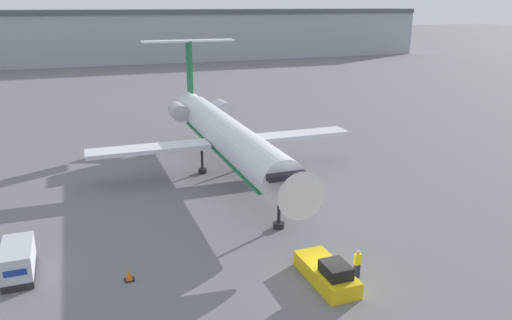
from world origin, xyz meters
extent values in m
plane|color=slate|center=(0.00, 0.00, 0.00)|extent=(600.00, 600.00, 0.00)
cube|color=#9EA3AD|center=(0.00, 120.00, 6.29)|extent=(180.00, 16.00, 12.59)
cube|color=#4C515B|center=(0.00, 120.00, 13.19)|extent=(180.00, 16.80, 1.20)
cylinder|color=silver|center=(0.15, 19.34, 3.75)|extent=(3.49, 25.52, 3.25)
cone|color=silver|center=(0.01, 5.30, 3.75)|extent=(3.27, 2.63, 3.25)
cube|color=black|center=(0.02, 6.34, 4.32)|extent=(2.77, 0.73, 0.44)
cone|color=silver|center=(0.29, 33.87, 3.75)|extent=(2.96, 3.60, 2.92)
cube|color=#19723F|center=(0.15, 19.34, 2.70)|extent=(3.14, 22.97, 0.20)
cube|color=silver|center=(7.18, 20.55, 3.02)|extent=(10.82, 2.53, 0.36)
cube|color=silver|center=(-6.86, 20.69, 3.02)|extent=(10.82, 2.53, 0.36)
cylinder|color=#ADADB7|center=(2.67, 30.03, 4.16)|extent=(1.80, 2.81, 1.77)
cylinder|color=#ADADB7|center=(-2.17, 30.07, 4.16)|extent=(1.80, 2.81, 1.77)
cube|color=#19723F|center=(0.30, 34.59, 8.30)|extent=(0.26, 2.20, 5.86)
cube|color=silver|center=(0.30, 34.59, 11.23)|extent=(10.56, 1.90, 0.20)
cylinder|color=black|center=(0.04, 7.60, 1.06)|extent=(0.24, 0.24, 2.13)
cylinder|color=black|center=(0.04, 7.60, 0.20)|extent=(0.80, 0.80, 0.40)
cylinder|color=black|center=(-1.94, 21.24, 1.06)|extent=(0.24, 0.24, 2.13)
cylinder|color=black|center=(-1.94, 21.24, 0.20)|extent=(0.80, 0.80, 0.40)
cylinder|color=black|center=(2.28, 21.20, 1.06)|extent=(0.24, 0.24, 2.13)
cylinder|color=black|center=(2.28, 21.20, 0.20)|extent=(0.80, 0.80, 0.40)
cube|color=yellow|center=(-0.22, 0.10, 0.47)|extent=(1.92, 4.79, 0.94)
cube|color=black|center=(-0.22, -0.95, 1.29)|extent=(1.34, 1.73, 0.70)
cube|color=black|center=(-0.22, 2.40, 0.33)|extent=(1.73, 0.30, 0.56)
cube|color=#232326|center=(-16.72, 6.92, 0.23)|extent=(1.69, 3.73, 0.45)
cube|color=#B7BCC6|center=(-16.72, 6.92, 1.19)|extent=(1.69, 3.73, 1.47)
cube|color=navy|center=(-16.72, 5.04, 1.19)|extent=(1.19, 0.04, 0.36)
cube|color=#232838|center=(1.65, -0.18, 0.42)|extent=(0.32, 0.20, 0.84)
cube|color=yellow|center=(1.65, -0.18, 1.18)|extent=(0.40, 0.24, 0.67)
sphere|color=tan|center=(1.65, -0.18, 1.63)|extent=(0.25, 0.25, 0.25)
cube|color=black|center=(-10.80, 4.16, 0.02)|extent=(0.57, 0.57, 0.04)
cone|color=orange|center=(-10.80, 4.16, 0.39)|extent=(0.40, 0.40, 0.71)
camera|label=1|loc=(-12.89, -22.15, 15.23)|focal=35.00mm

